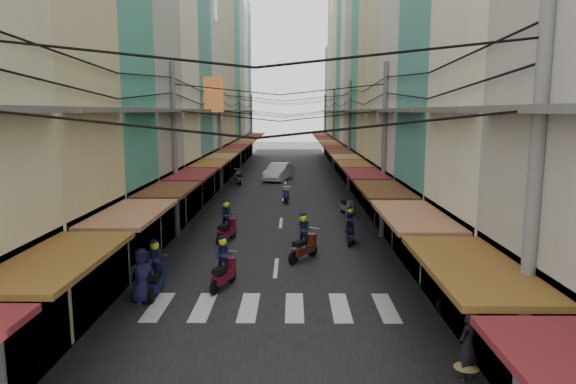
# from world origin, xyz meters

# --- Properties ---
(ground) EXTENTS (160.00, 160.00, 0.00)m
(ground) POSITION_xyz_m (0.00, 0.00, 0.00)
(ground) COLOR slate
(ground) RESTS_ON ground
(road) EXTENTS (10.00, 80.00, 0.02)m
(road) POSITION_xyz_m (0.00, 20.00, 0.01)
(road) COLOR black
(road) RESTS_ON ground
(sidewalk_left) EXTENTS (3.00, 80.00, 0.06)m
(sidewalk_left) POSITION_xyz_m (-6.50, 20.00, 0.03)
(sidewalk_left) COLOR gray
(sidewalk_left) RESTS_ON ground
(sidewalk_right) EXTENTS (3.00, 80.00, 0.06)m
(sidewalk_right) POSITION_xyz_m (6.50, 20.00, 0.03)
(sidewalk_right) COLOR gray
(sidewalk_right) RESTS_ON ground
(crosswalk) EXTENTS (7.55, 2.40, 0.01)m
(crosswalk) POSITION_xyz_m (-0.00, -6.00, 0.03)
(crosswalk) COLOR silver
(crosswalk) RESTS_ON ground
(building_row_left) EXTENTS (7.80, 67.67, 23.70)m
(building_row_left) POSITION_xyz_m (-7.92, 16.56, 9.78)
(building_row_left) COLOR silver
(building_row_left) RESTS_ON ground
(building_row_right) EXTENTS (7.80, 68.98, 22.59)m
(building_row_right) POSITION_xyz_m (7.92, 16.45, 9.41)
(building_row_right) COLOR teal
(building_row_right) RESTS_ON ground
(utility_poles) EXTENTS (10.20, 66.13, 8.20)m
(utility_poles) POSITION_xyz_m (0.00, 15.01, 6.59)
(utility_poles) COLOR slate
(utility_poles) RESTS_ON ground
(white_car) EXTENTS (5.71, 3.44, 1.89)m
(white_car) POSITION_xyz_m (-0.59, 23.18, 0.00)
(white_car) COLOR white
(white_car) RESTS_ON ground
(bicycle) EXTENTS (1.78, 1.04, 1.15)m
(bicycle) POSITION_xyz_m (6.81, 2.27, 0.00)
(bicycle) COLOR black
(bicycle) RESTS_ON ground
(moving_scooters) EXTENTS (8.00, 27.47, 1.97)m
(moving_scooters) POSITION_xyz_m (-0.76, 2.15, 0.56)
(moving_scooters) COLOR black
(moving_scooters) RESTS_ON ground
(parked_scooters) EXTENTS (12.67, 14.75, 0.97)m
(parked_scooters) POSITION_xyz_m (4.95, -3.15, 0.46)
(parked_scooters) COLOR black
(parked_scooters) RESTS_ON ground
(pedestrians) EXTENTS (12.39, 21.25, 2.23)m
(pedestrians) POSITION_xyz_m (-4.03, 0.66, 1.04)
(pedestrians) COLOR black
(pedestrians) RESTS_ON ground
(market_umbrella) EXTENTS (2.37, 2.37, 2.50)m
(market_umbrella) POSITION_xyz_m (5.66, -2.08, 2.20)
(market_umbrella) COLOR #B2B2B7
(market_umbrella) RESTS_ON ground
(traffic_sign) EXTENTS (0.10, 0.63, 2.86)m
(traffic_sign) POSITION_xyz_m (5.20, -3.29, 2.08)
(traffic_sign) COLOR slate
(traffic_sign) RESTS_ON ground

